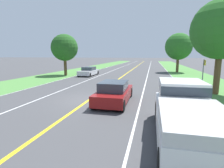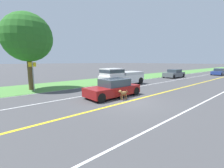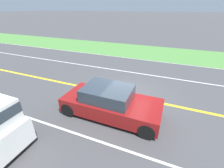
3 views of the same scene
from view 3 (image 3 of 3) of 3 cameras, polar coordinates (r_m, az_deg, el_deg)
The scene contains 8 objects.
ground_plane at distance 8.58m, azimuth 5.82°, elevation -4.63°, with size 400.00×400.00×0.00m, color #424244.
centre_divider_line at distance 8.58m, azimuth 5.82°, elevation -4.61°, with size 0.18×160.00×0.01m, color yellow.
lane_edge_line_left at distance 14.87m, azimuth 13.84°, elevation 8.76°, with size 0.14×160.00×0.01m, color white.
lane_dash_same_dir at distance 6.05m, azimuth -4.66°, elevation -21.00°, with size 0.10×160.00×0.01m, color white.
lane_dash_oncoming at distance 11.63m, azimuth 10.89°, elevation 3.88°, with size 0.10×160.00×0.01m, color white.
grass_verge_left at distance 17.73m, azimuth 15.54°, elevation 11.52°, with size 6.00×160.00×0.03m, color #4C843D.
ego_car at distance 6.86m, azimuth -0.55°, elevation -7.00°, with size 1.90×4.43×1.39m.
dog at distance 7.88m, azimuth 3.99°, elevation -3.55°, with size 0.23×1.08×0.78m.
Camera 3 is at (7.05, 1.95, 4.50)m, focal length 24.00 mm.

